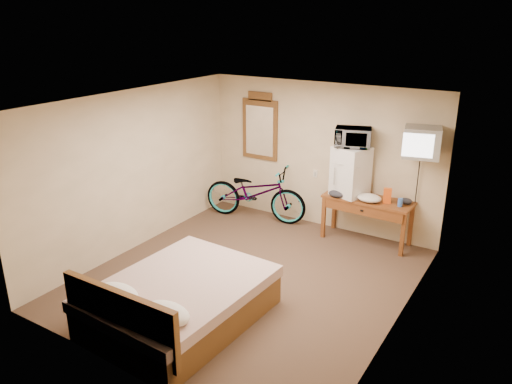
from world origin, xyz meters
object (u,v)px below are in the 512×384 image
crt_television (422,142)px  desk (367,206)px  microwave (353,137)px  blue_cup (400,202)px  bicycle (255,193)px  wall_mirror (260,127)px  mini_fridge (351,171)px  bed (177,302)px

crt_television → desk: bearing=-178.3°
microwave → blue_cup: microwave is taller
desk → bicycle: bicycle is taller
wall_mirror → desk: bearing=-7.2°
wall_mirror → bicycle: bearing=-70.9°
desk → bicycle: (-2.05, -0.10, -0.13)m
mini_fridge → bed: mini_fridge is taller
microwave → crt_television: (1.07, -0.02, 0.07)m
blue_cup → bicycle: 2.61m
blue_cup → wall_mirror: bearing=173.5°
bicycle → bed: bearing=-174.5°
desk → crt_television: bearing=1.7°
mini_fridge → bicycle: bearing=-175.4°
crt_television → bicycle: (-2.79, -0.12, -1.28)m
bed → blue_cup: bearing=63.5°
wall_mirror → bicycle: size_ratio=0.64×
microwave → blue_cup: (0.86, -0.08, -0.90)m
desk → bed: bed is taller
bicycle → bed: 3.41m
desk → crt_television: size_ratio=2.23×
microwave → wall_mirror: bearing=154.4°
mini_fridge → blue_cup: mini_fridge is taller
blue_cup → crt_television: size_ratio=0.20×
mini_fridge → wall_mirror: bearing=172.8°
bicycle → bed: (0.93, -3.27, -0.21)m
microwave → bed: microwave is taller
mini_fridge → microwave: 0.56m
desk → crt_television: (0.74, 0.02, 1.14)m
desk → mini_fridge: size_ratio=1.78×
mini_fridge → bed: bearing=-103.2°
microwave → wall_mirror: 1.87m
microwave → wall_mirror: (-1.85, 0.23, -0.09)m
desk → microwave: bearing=172.8°
bicycle → crt_television: bearing=-97.9°
desk → microwave: 1.13m
microwave → crt_television: 1.07m
crt_television → bed: size_ratio=0.29×
microwave → crt_television: crt_television is taller
desk → wall_mirror: 2.41m
crt_television → bed: 4.15m
mini_fridge → desk: bearing=-7.2°
microwave → wall_mirror: size_ratio=0.46×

